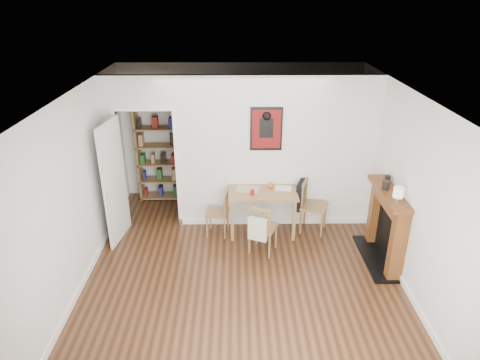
{
  "coord_description": "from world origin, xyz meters",
  "views": [
    {
      "loc": [
        -0.09,
        -5.25,
        3.83
      ],
      "look_at": [
        -0.03,
        0.6,
        1.19
      ],
      "focal_mm": 32.0,
      "sensor_mm": 36.0,
      "label": 1
    }
  ],
  "objects_px": {
    "dining_table": "(262,195)",
    "fireplace": "(387,224)",
    "chair_right": "(313,206)",
    "mantel_lamp": "(398,193)",
    "orange_fruit": "(271,185)",
    "notebook": "(283,188)",
    "chair_front": "(263,227)",
    "bookshelf": "(158,155)",
    "chair_left": "(217,213)",
    "ceramic_jar_b": "(388,179)",
    "red_glass": "(252,192)",
    "ceramic_jar_a": "(386,185)"
  },
  "relations": [
    {
      "from": "chair_right",
      "to": "orange_fruit",
      "type": "distance_m",
      "value": 0.79
    },
    {
      "from": "orange_fruit",
      "to": "notebook",
      "type": "xyz_separation_m",
      "value": [
        0.2,
        -0.03,
        -0.04
      ]
    },
    {
      "from": "chair_left",
      "to": "chair_right",
      "type": "height_order",
      "value": "chair_right"
    },
    {
      "from": "orange_fruit",
      "to": "ceramic_jar_a",
      "type": "relative_size",
      "value": 0.68
    },
    {
      "from": "ceramic_jar_a",
      "to": "ceramic_jar_b",
      "type": "bearing_deg",
      "value": 66.09
    },
    {
      "from": "dining_table",
      "to": "red_glass",
      "type": "bearing_deg",
      "value": -138.99
    },
    {
      "from": "chair_left",
      "to": "mantel_lamp",
      "type": "bearing_deg",
      "value": -24.23
    },
    {
      "from": "dining_table",
      "to": "red_glass",
      "type": "height_order",
      "value": "red_glass"
    },
    {
      "from": "chair_front",
      "to": "ceramic_jar_a",
      "type": "xyz_separation_m",
      "value": [
        1.75,
        -0.16,
        0.79
      ]
    },
    {
      "from": "chair_front",
      "to": "ceramic_jar_a",
      "type": "height_order",
      "value": "ceramic_jar_a"
    },
    {
      "from": "red_glass",
      "to": "orange_fruit",
      "type": "distance_m",
      "value": 0.41
    },
    {
      "from": "chair_left",
      "to": "bookshelf",
      "type": "xyz_separation_m",
      "value": [
        -1.17,
        1.37,
        0.52
      ]
    },
    {
      "from": "chair_right",
      "to": "bookshelf",
      "type": "bearing_deg",
      "value": 155.05
    },
    {
      "from": "chair_right",
      "to": "ceramic_jar_a",
      "type": "relative_size",
      "value": 7.01
    },
    {
      "from": "notebook",
      "to": "bookshelf",
      "type": "bearing_deg",
      "value": 151.57
    },
    {
      "from": "dining_table",
      "to": "ceramic_jar_b",
      "type": "xyz_separation_m",
      "value": [
        1.83,
        -0.55,
        0.54
      ]
    },
    {
      "from": "mantel_lamp",
      "to": "chair_right",
      "type": "bearing_deg",
      "value": 126.63
    },
    {
      "from": "fireplace",
      "to": "orange_fruit",
      "type": "height_order",
      "value": "fireplace"
    },
    {
      "from": "chair_left",
      "to": "ceramic_jar_b",
      "type": "relative_size",
      "value": 7.1
    },
    {
      "from": "bookshelf",
      "to": "mantel_lamp",
      "type": "xyz_separation_m",
      "value": [
        3.68,
        -2.5,
        0.38
      ]
    },
    {
      "from": "chair_right",
      "to": "notebook",
      "type": "bearing_deg",
      "value": 173.23
    },
    {
      "from": "chair_left",
      "to": "notebook",
      "type": "distance_m",
      "value": 1.18
    },
    {
      "from": "mantel_lamp",
      "to": "ceramic_jar_b",
      "type": "bearing_deg",
      "value": 82.99
    },
    {
      "from": "orange_fruit",
      "to": "mantel_lamp",
      "type": "distance_m",
      "value": 2.12
    },
    {
      "from": "ceramic_jar_b",
      "to": "chair_left",
      "type": "bearing_deg",
      "value": 169.67
    },
    {
      "from": "chair_left",
      "to": "ceramic_jar_a",
      "type": "bearing_deg",
      "value": -15.99
    },
    {
      "from": "orange_fruit",
      "to": "notebook",
      "type": "height_order",
      "value": "orange_fruit"
    },
    {
      "from": "red_glass",
      "to": "mantel_lamp",
      "type": "bearing_deg",
      "value": -28.57
    },
    {
      "from": "dining_table",
      "to": "chair_front",
      "type": "relative_size",
      "value": 1.33
    },
    {
      "from": "chair_left",
      "to": "chair_front",
      "type": "xyz_separation_m",
      "value": [
        0.73,
        -0.55,
        0.04
      ]
    },
    {
      "from": "chair_left",
      "to": "notebook",
      "type": "xyz_separation_m",
      "value": [
        1.1,
        0.14,
        0.39
      ]
    },
    {
      "from": "bookshelf",
      "to": "ceramic_jar_b",
      "type": "relative_size",
      "value": 16.87
    },
    {
      "from": "chair_right",
      "to": "notebook",
      "type": "height_order",
      "value": "chair_right"
    },
    {
      "from": "chair_front",
      "to": "notebook",
      "type": "height_order",
      "value": "chair_front"
    },
    {
      "from": "dining_table",
      "to": "chair_left",
      "type": "height_order",
      "value": "chair_left"
    },
    {
      "from": "chair_left",
      "to": "chair_right",
      "type": "relative_size",
      "value": 0.85
    },
    {
      "from": "bookshelf",
      "to": "notebook",
      "type": "relative_size",
      "value": 6.95
    },
    {
      "from": "mantel_lamp",
      "to": "ceramic_jar_a",
      "type": "bearing_deg",
      "value": 93.49
    },
    {
      "from": "bookshelf",
      "to": "mantel_lamp",
      "type": "distance_m",
      "value": 4.46
    },
    {
      "from": "red_glass",
      "to": "fireplace",
      "type": "bearing_deg",
      "value": -19.34
    },
    {
      "from": "chair_right",
      "to": "mantel_lamp",
      "type": "bearing_deg",
      "value": -53.37
    },
    {
      "from": "ceramic_jar_a",
      "to": "red_glass",
      "type": "bearing_deg",
      "value": 161.6
    },
    {
      "from": "fireplace",
      "to": "orange_fruit",
      "type": "xyz_separation_m",
      "value": [
        -1.66,
        0.95,
        0.2
      ]
    },
    {
      "from": "bookshelf",
      "to": "ceramic_jar_a",
      "type": "height_order",
      "value": "bookshelf"
    },
    {
      "from": "dining_table",
      "to": "orange_fruit",
      "type": "xyz_separation_m",
      "value": [
        0.15,
        0.1,
        0.14
      ]
    },
    {
      "from": "notebook",
      "to": "mantel_lamp",
      "type": "xyz_separation_m",
      "value": [
        1.4,
        -1.27,
        0.52
      ]
    },
    {
      "from": "orange_fruit",
      "to": "ceramic_jar_b",
      "type": "distance_m",
      "value": 1.85
    },
    {
      "from": "bookshelf",
      "to": "orange_fruit",
      "type": "distance_m",
      "value": 2.4
    },
    {
      "from": "dining_table",
      "to": "fireplace",
      "type": "distance_m",
      "value": 2.0
    },
    {
      "from": "bookshelf",
      "to": "ceramic_jar_b",
      "type": "bearing_deg",
      "value": -26.16
    }
  ]
}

